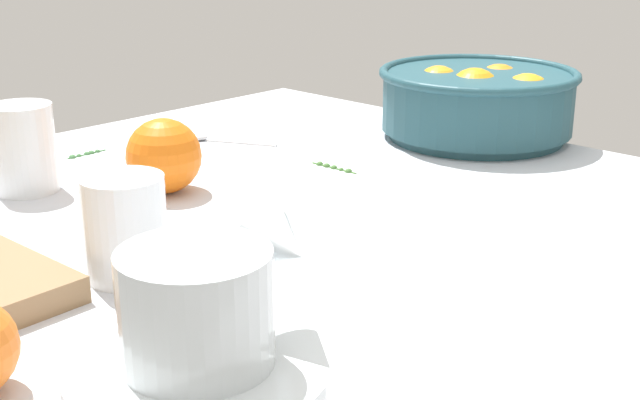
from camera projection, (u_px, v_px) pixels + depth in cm
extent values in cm
cube|color=silver|center=(360.00, 262.00, 81.11)|extent=(119.25, 95.96, 3.00)
cylinder|color=#234C56|center=(475.00, 133.00, 119.22)|extent=(23.86, 23.86, 1.20)
cylinder|color=#234C56|center=(477.00, 102.00, 117.78)|extent=(25.94, 25.94, 7.79)
torus|color=#234C56|center=(479.00, 73.00, 116.53)|extent=(27.14, 27.14, 1.20)
sphere|color=orange|center=(526.00, 101.00, 114.17)|extent=(7.44, 7.44, 7.44)
sphere|color=orange|center=(498.00, 91.00, 122.04)|extent=(7.70, 7.70, 7.70)
sphere|color=orange|center=(472.00, 99.00, 119.19)|extent=(7.76, 7.76, 7.76)
sphere|color=orange|center=(438.00, 90.00, 119.40)|extent=(6.79, 6.79, 6.79)
sphere|color=orange|center=(474.00, 95.00, 116.10)|extent=(7.47, 7.47, 7.47)
cylinder|color=white|center=(196.00, 308.00, 34.40)|extent=(6.30, 6.30, 4.85)
cone|color=white|center=(283.00, 246.00, 36.11)|extent=(3.50, 3.34, 2.80)
cylinder|color=white|center=(125.00, 228.00, 72.77)|extent=(7.06, 7.06, 9.03)
cylinder|color=#FCAA2F|center=(127.00, 250.00, 73.43)|extent=(6.21, 6.21, 4.91)
cylinder|color=white|center=(23.00, 148.00, 95.33)|extent=(7.11, 7.11, 9.89)
cylinder|color=orange|center=(24.00, 159.00, 95.72)|extent=(6.26, 6.26, 7.45)
sphere|color=orange|center=(164.00, 156.00, 95.11)|extent=(8.40, 8.40, 8.40)
ellipsoid|color=silver|center=(196.00, 137.00, 117.93)|extent=(3.86, 3.44, 1.00)
cylinder|color=silver|center=(241.00, 141.00, 116.16)|extent=(9.32, 5.13, 0.70)
cylinder|color=#437033|center=(334.00, 167.00, 105.12)|extent=(6.97, 0.53, 0.30)
sphere|color=#437033|center=(320.00, 163.00, 106.53)|extent=(0.90, 0.90, 0.90)
sphere|color=#437033|center=(327.00, 164.00, 105.80)|extent=(0.89, 0.89, 0.89)
sphere|color=#437033|center=(334.00, 166.00, 105.07)|extent=(0.86, 0.86, 0.86)
sphere|color=#437033|center=(341.00, 168.00, 104.34)|extent=(0.66, 0.66, 0.66)
sphere|color=#437033|center=(349.00, 170.00, 103.61)|extent=(0.91, 0.91, 0.91)
cylinder|color=#427643|center=(85.00, 154.00, 110.88)|extent=(0.46, 5.67, 0.30)
sphere|color=#427643|center=(72.00, 156.00, 109.50)|extent=(0.93, 0.93, 0.93)
sphere|color=#427643|center=(79.00, 154.00, 110.17)|extent=(0.70, 0.70, 0.70)
sphere|color=#427643|center=(85.00, 153.00, 110.83)|extent=(0.84, 0.84, 0.84)
sphere|color=#427643|center=(91.00, 151.00, 111.50)|extent=(0.83, 0.83, 0.83)
sphere|color=#427643|center=(97.00, 150.00, 112.17)|extent=(0.75, 0.75, 0.75)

